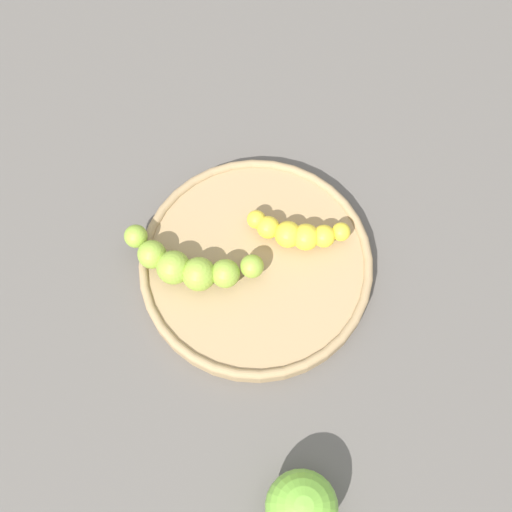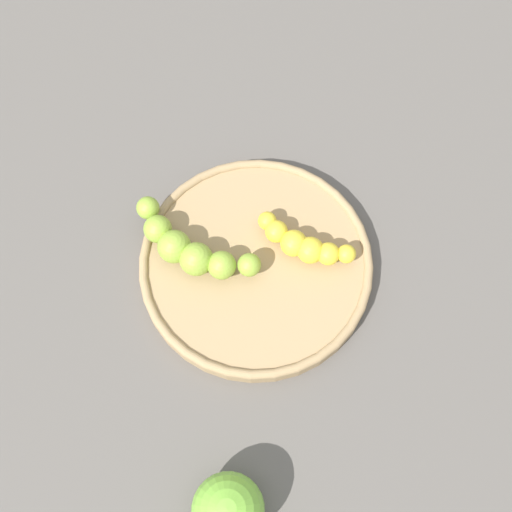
{
  "view_description": "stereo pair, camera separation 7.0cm",
  "coord_description": "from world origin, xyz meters",
  "px_view_note": "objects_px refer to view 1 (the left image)",
  "views": [
    {
      "loc": [
        -0.24,
        -0.09,
        0.69
      ],
      "look_at": [
        0.0,
        0.0,
        0.04
      ],
      "focal_mm": 47.26,
      "sensor_mm": 36.0,
      "label": 1
    },
    {
      "loc": [
        -0.21,
        -0.15,
        0.69
      ],
      "look_at": [
        0.0,
        0.0,
        0.04
      ],
      "focal_mm": 47.26,
      "sensor_mm": 36.0,
      "label": 2
    }
  ],
  "objects_px": {
    "apple_green": "(302,507)",
    "banana_yellow": "(297,233)",
    "fruit_bowl": "(256,265)",
    "banana_green": "(188,265)"
  },
  "relations": [
    {
      "from": "apple_green",
      "to": "banana_yellow",
      "type": "bearing_deg",
      "value": 20.02
    },
    {
      "from": "banana_yellow",
      "to": "fruit_bowl",
      "type": "bearing_deg",
      "value": -48.24
    },
    {
      "from": "banana_yellow",
      "to": "apple_green",
      "type": "relative_size",
      "value": 1.63
    },
    {
      "from": "fruit_bowl",
      "to": "apple_green",
      "type": "height_order",
      "value": "apple_green"
    },
    {
      "from": "fruit_bowl",
      "to": "apple_green",
      "type": "distance_m",
      "value": 0.25
    },
    {
      "from": "fruit_bowl",
      "to": "banana_yellow",
      "type": "relative_size",
      "value": 2.28
    },
    {
      "from": "banana_yellow",
      "to": "banana_green",
      "type": "distance_m",
      "value": 0.12
    },
    {
      "from": "fruit_bowl",
      "to": "banana_green",
      "type": "bearing_deg",
      "value": 118.49
    },
    {
      "from": "fruit_bowl",
      "to": "banana_yellow",
      "type": "height_order",
      "value": "banana_yellow"
    },
    {
      "from": "banana_yellow",
      "to": "apple_green",
      "type": "bearing_deg",
      "value": 8.63
    }
  ]
}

